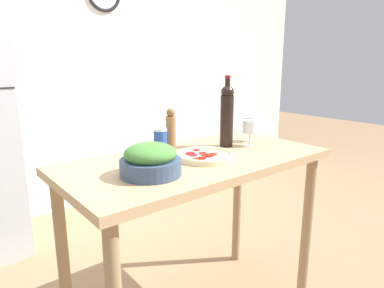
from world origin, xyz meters
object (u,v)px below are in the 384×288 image
at_px(pepper_mill, 171,130).
at_px(homemade_pizza, 205,156).
at_px(wine_bottle, 227,114).
at_px(wine_glass_far, 250,124).
at_px(salad_bowl, 150,161).
at_px(salt_canister, 160,140).
at_px(wine_glass_near, 250,128).

height_order(pepper_mill, homemade_pizza, pepper_mill).
bearing_deg(wine_bottle, wine_glass_far, -0.92).
bearing_deg(salad_bowl, wine_bottle, 15.12).
bearing_deg(wine_bottle, salt_canister, 162.09).
bearing_deg(salad_bowl, homemade_pizza, 7.37).
distance_m(wine_bottle, salad_bowl, 0.62).
relative_size(wine_glass_near, salt_canister, 1.15).
height_order(wine_glass_near, pepper_mill, pepper_mill).
bearing_deg(wine_glass_near, wine_bottle, 141.24).
distance_m(pepper_mill, salad_bowl, 0.44).
bearing_deg(wine_glass_far, homemade_pizza, -165.70).
bearing_deg(salad_bowl, pepper_mill, 42.91).
relative_size(wine_bottle, homemade_pizza, 1.38).
relative_size(salad_bowl, homemade_pizza, 0.91).
bearing_deg(wine_glass_far, salt_canister, 167.72).
bearing_deg(salt_canister, wine_glass_far, -12.28).
height_order(wine_bottle, salt_canister, wine_bottle).
relative_size(wine_glass_far, salt_canister, 1.15).
height_order(wine_bottle, wine_glass_far, wine_bottle).
relative_size(wine_glass_near, wine_glass_far, 1.00).
xyz_separation_m(wine_glass_far, homemade_pizza, (-0.45, -0.11, -0.09)).
xyz_separation_m(wine_bottle, salt_canister, (-0.36, 0.12, -0.11)).
bearing_deg(pepper_mill, wine_bottle, -27.21).
bearing_deg(wine_bottle, salad_bowl, -164.88).
bearing_deg(wine_glass_near, salad_bowl, -173.44).
xyz_separation_m(wine_glass_near, pepper_mill, (-0.37, 0.22, 0.00)).
bearing_deg(pepper_mill, wine_glass_near, -30.63).
distance_m(wine_bottle, homemade_pizza, 0.33).
distance_m(wine_bottle, wine_glass_far, 0.20).
bearing_deg(salt_canister, wine_bottle, -17.91).
height_order(homemade_pizza, salt_canister, salt_canister).
xyz_separation_m(pepper_mill, homemade_pizza, (0.01, -0.26, -0.09)).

